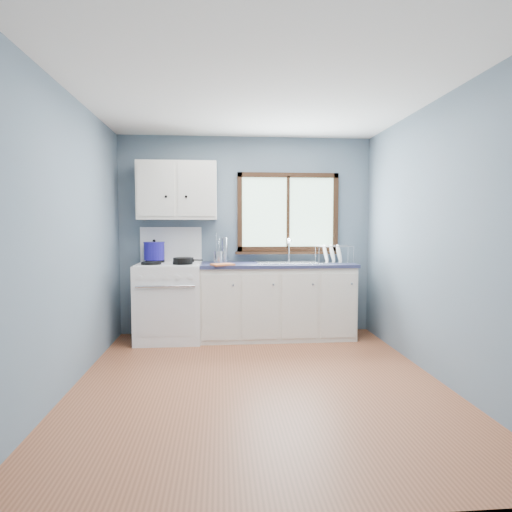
{
  "coord_description": "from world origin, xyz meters",
  "views": [
    {
      "loc": [
        -0.33,
        -3.68,
        1.37
      ],
      "look_at": [
        0.05,
        0.9,
        1.05
      ],
      "focal_mm": 30.0,
      "sensor_mm": 36.0,
      "label": 1
    }
  ],
  "objects": [
    {
      "name": "base_cabinets",
      "position": [
        0.36,
        1.49,
        0.41
      ],
      "size": [
        1.85,
        0.6,
        0.88
      ],
      "color": "silver",
      "rests_on": "floor"
    },
    {
      "name": "window",
      "position": [
        0.54,
        1.77,
        1.48
      ],
      "size": [
        1.36,
        0.1,
        1.03
      ],
      "color": "#9EC6A8",
      "rests_on": "wall_back"
    },
    {
      "name": "soap_bottle",
      "position": [
        -0.32,
        1.68,
        1.03
      ],
      "size": [
        0.11,
        0.11,
        0.23
      ],
      "primitive_type": "imported",
      "rotation": [
        0.0,
        0.0,
        0.26
      ],
      "color": "blue",
      "rests_on": "countertop"
    },
    {
      "name": "dish_rack",
      "position": [
        1.05,
        1.47,
        0.98
      ],
      "size": [
        0.46,
        0.37,
        0.23
      ],
      "rotation": [
        0.0,
        0.0,
        -0.08
      ],
      "color": "silver",
      "rests_on": "countertop"
    },
    {
      "name": "dish_towel",
      "position": [
        -0.31,
        1.25,
        0.93
      ],
      "size": [
        0.3,
        0.26,
        0.02
      ],
      "primitive_type": "cube",
      "rotation": [
        0.0,
        0.0,
        0.4
      ],
      "color": "orange",
      "rests_on": "countertop"
    },
    {
      "name": "thermos",
      "position": [
        -0.28,
        1.67,
        1.08
      ],
      "size": [
        0.08,
        0.08,
        0.31
      ],
      "primitive_type": "cylinder",
      "rotation": [
        0.0,
        0.0,
        -0.08
      ],
      "color": "silver",
      "rests_on": "countertop"
    },
    {
      "name": "wall_left",
      "position": [
        -1.61,
        0.0,
        1.25
      ],
      "size": [
        0.02,
        3.6,
        2.5
      ],
      "primitive_type": "cube",
      "color": "slate",
      "rests_on": "ground"
    },
    {
      "name": "sink",
      "position": [
        0.54,
        1.49,
        0.86
      ],
      "size": [
        0.84,
        0.46,
        0.44
      ],
      "color": "silver",
      "rests_on": "countertop"
    },
    {
      "name": "skillet",
      "position": [
        -0.76,
        1.3,
        0.98
      ],
      "size": [
        0.37,
        0.3,
        0.05
      ],
      "rotation": [
        0.0,
        0.0,
        -0.31
      ],
      "color": "black",
      "rests_on": "gas_range"
    },
    {
      "name": "gas_range",
      "position": [
        -0.95,
        1.47,
        0.49
      ],
      "size": [
        0.76,
        0.69,
        1.36
      ],
      "color": "white",
      "rests_on": "floor"
    },
    {
      "name": "utensil_crock",
      "position": [
        -0.36,
        1.59,
        0.99
      ],
      "size": [
        0.15,
        0.15,
        0.36
      ],
      "rotation": [
        0.0,
        0.0,
        0.36
      ],
      "color": "silver",
      "rests_on": "countertop"
    },
    {
      "name": "stockpot",
      "position": [
        -1.14,
        1.6,
        1.07
      ],
      "size": [
        0.29,
        0.29,
        0.25
      ],
      "rotation": [
        0.0,
        0.0,
        -0.15
      ],
      "color": "navy",
      "rests_on": "gas_range"
    },
    {
      "name": "floor",
      "position": [
        0.0,
        0.0,
        -0.01
      ],
      "size": [
        3.2,
        3.6,
        0.02
      ],
      "primitive_type": "cube",
      "color": "#9D5837",
      "rests_on": "ground"
    },
    {
      "name": "wall_back",
      "position": [
        0.0,
        1.81,
        1.25
      ],
      "size": [
        3.2,
        0.02,
        2.5
      ],
      "primitive_type": "cube",
      "color": "slate",
      "rests_on": "ground"
    },
    {
      "name": "wall_right",
      "position": [
        1.61,
        0.0,
        1.25
      ],
      "size": [
        0.02,
        3.6,
        2.5
      ],
      "primitive_type": "cube",
      "color": "slate",
      "rests_on": "ground"
    },
    {
      "name": "upper_cabinets",
      "position": [
        -0.85,
        1.63,
        1.8
      ],
      "size": [
        0.95,
        0.35,
        0.7
      ],
      "color": "silver",
      "rests_on": "wall_back"
    },
    {
      "name": "ceiling",
      "position": [
        0.0,
        0.0,
        2.51
      ],
      "size": [
        3.2,
        3.6,
        0.02
      ],
      "primitive_type": "cube",
      "color": "white",
      "rests_on": "wall_back"
    },
    {
      "name": "wall_front",
      "position": [
        0.0,
        -1.81,
        1.25
      ],
      "size": [
        3.2,
        0.02,
        2.5
      ],
      "primitive_type": "cube",
      "color": "slate",
      "rests_on": "ground"
    },
    {
      "name": "countertop",
      "position": [
        0.36,
        1.49,
        0.9
      ],
      "size": [
        1.89,
        0.64,
        0.04
      ],
      "primitive_type": "cube",
      "color": "#232647",
      "rests_on": "base_cabinets"
    }
  ]
}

